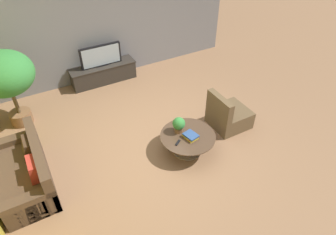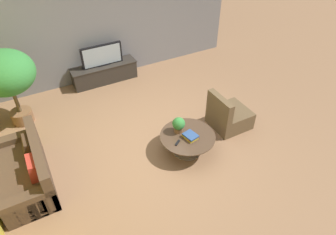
{
  "view_description": "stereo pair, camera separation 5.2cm",
  "coord_description": "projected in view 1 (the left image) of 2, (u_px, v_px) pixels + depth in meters",
  "views": [
    {
      "loc": [
        -2.18,
        -4.13,
        4.4
      ],
      "look_at": [
        0.16,
        0.07,
        0.55
      ],
      "focal_mm": 32.0,
      "sensor_mm": 36.0,
      "label": 1
    },
    {
      "loc": [
        -2.14,
        -4.15,
        4.4
      ],
      "look_at": [
        0.16,
        0.07,
        0.55
      ],
      "focal_mm": 32.0,
      "sensor_mm": 36.0,
      "label": 2
    }
  ],
  "objects": [
    {
      "name": "ground_plane",
      "position": [
        163.0,
        142.0,
        6.4
      ],
      "size": [
        24.0,
        24.0,
        0.0
      ],
      "primitive_type": "plane",
      "color": "#8C6647"
    },
    {
      "name": "coffee_table",
      "position": [
        188.0,
        140.0,
        6.03
      ],
      "size": [
        1.11,
        1.11,
        0.4
      ],
      "color": "#756656",
      "rests_on": "ground"
    },
    {
      "name": "back_wall_stone",
      "position": [
        102.0,
        23.0,
        7.68
      ],
      "size": [
        7.4,
        0.12,
        3.0
      ],
      "primitive_type": "cube",
      "color": "slate",
      "rests_on": "ground"
    },
    {
      "name": "potted_plant_tabletop",
      "position": [
        179.0,
        124.0,
        5.93
      ],
      "size": [
        0.26,
        0.26,
        0.33
      ],
      "color": "brown",
      "rests_on": "coffee_table"
    },
    {
      "name": "book_stack",
      "position": [
        191.0,
        136.0,
        5.88
      ],
      "size": [
        0.27,
        0.32,
        0.08
      ],
      "color": "gold",
      "rests_on": "coffee_table"
    },
    {
      "name": "media_console",
      "position": [
        103.0,
        73.0,
        8.14
      ],
      "size": [
        1.76,
        0.5,
        0.5
      ],
      "color": "#2D2823",
      "rests_on": "ground"
    },
    {
      "name": "television",
      "position": [
        101.0,
        56.0,
        7.82
      ],
      "size": [
        1.09,
        0.13,
        0.57
      ],
      "color": "black",
      "rests_on": "media_console"
    },
    {
      "name": "armchair_wicker",
      "position": [
        228.0,
        116.0,
        6.65
      ],
      "size": [
        0.8,
        0.76,
        0.86
      ],
      "rotation": [
        0.0,
        0.0,
        1.57
      ],
      "color": "brown",
      "rests_on": "ground"
    },
    {
      "name": "potted_palm_tall",
      "position": [
        5.0,
        76.0,
        6.14
      ],
      "size": [
        1.19,
        1.19,
        1.75
      ],
      "color": "brown",
      "rests_on": "ground"
    },
    {
      "name": "couch_by_wall",
      "position": [
        26.0,
        173.0,
        5.35
      ],
      "size": [
        0.84,
        1.77,
        0.84
      ],
      "rotation": [
        0.0,
        0.0,
        -1.57
      ],
      "color": "#4C3828",
      "rests_on": "ground"
    },
    {
      "name": "remote_black",
      "position": [
        178.0,
        143.0,
        5.78
      ],
      "size": [
        0.15,
        0.12,
        0.02
      ],
      "primitive_type": "cube",
      "rotation": [
        0.0,
        0.0,
        -0.97
      ],
      "color": "black",
      "rests_on": "coffee_table"
    }
  ]
}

